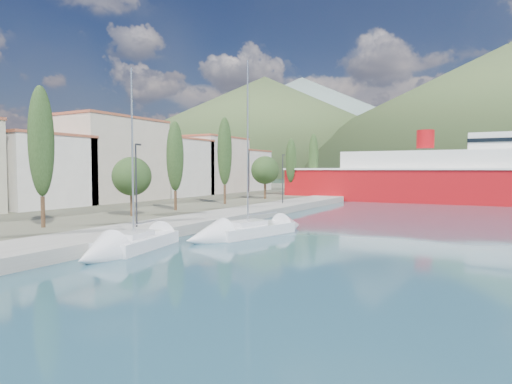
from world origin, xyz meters
The scene contains 9 objects.
ground centered at (0.00, 120.00, 0.00)m, with size 1400.00×1400.00×0.00m, color #254B5A.
quay centered at (-9.00, 26.00, 0.40)m, with size 5.00×88.00×0.80m, color gray.
land_strip centered at (-47.00, 36.00, 0.35)m, with size 70.00×148.00×0.70m, color #565644.
town_buildings centered at (-32.00, 36.91, 5.57)m, with size 9.20×69.20×11.30m.
tree_row centered at (-15.41, 33.26, 5.86)m, with size 4.10×63.40×10.98m.
lamp_posts centered at (-9.00, 13.50, 4.08)m, with size 0.15×47.01×6.06m.
sailboat_near centered at (-5.52, 7.18, 0.33)m, with size 4.11×8.80×12.17m.
sailboat_mid centered at (-2.89, 15.20, 0.33)m, with size 5.07×10.09×14.04m.
ferry centered at (12.88, 61.46, 3.58)m, with size 59.75×15.38×11.76m.
Camera 1 is at (13.52, -10.67, 4.97)m, focal length 30.00 mm.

